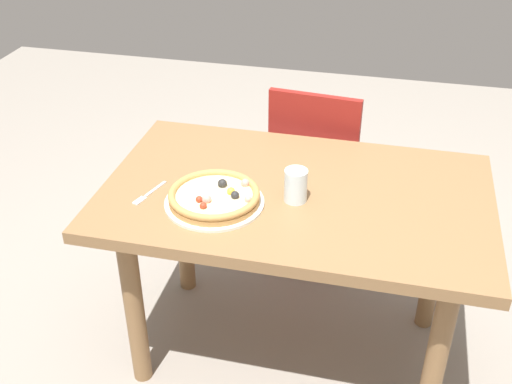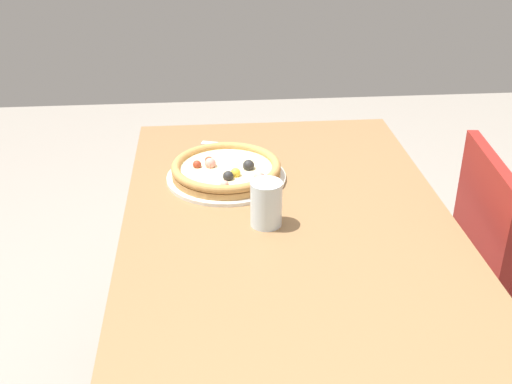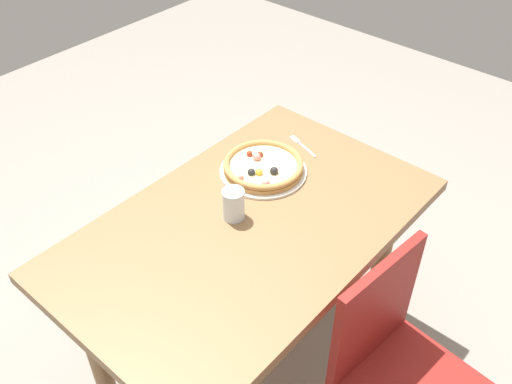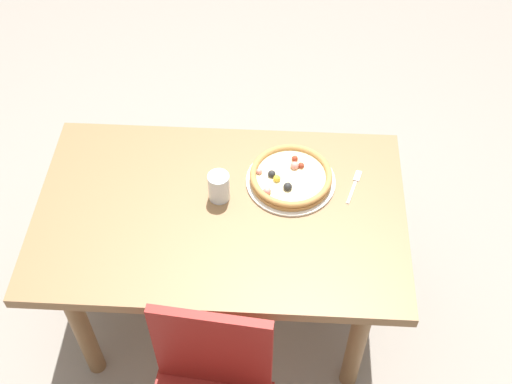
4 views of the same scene
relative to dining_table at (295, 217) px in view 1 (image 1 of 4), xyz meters
name	(u,v)px [view 1 (image 1 of 4)]	position (x,y,z in m)	size (l,w,h in m)	color
ground_plane	(290,347)	(0.00, 0.00, -0.64)	(6.00, 6.00, 0.00)	gray
dining_table	(295,217)	(0.00, 0.00, 0.00)	(1.32, 0.82, 0.75)	olive
chair_near	(318,167)	(0.01, -0.62, -0.15)	(0.44, 0.44, 0.89)	maroon
plate	(214,203)	(0.25, 0.14, 0.11)	(0.33, 0.33, 0.01)	silver
pizza	(215,196)	(0.25, 0.14, 0.14)	(0.30, 0.30, 0.05)	#B78447
fork	(148,195)	(0.48, 0.14, 0.11)	(0.06, 0.16, 0.00)	silver
drinking_glass	(296,185)	(-0.01, 0.06, 0.16)	(0.08, 0.08, 0.11)	silver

